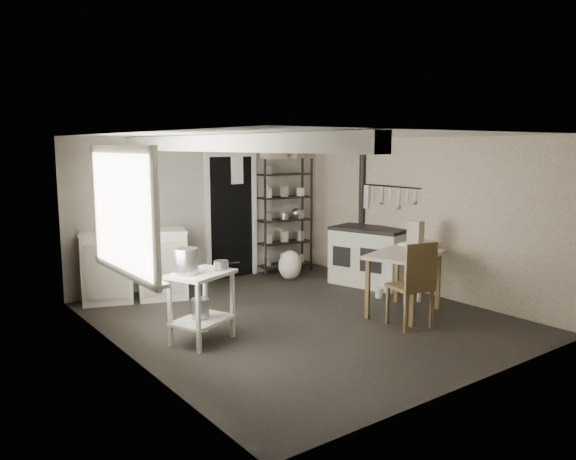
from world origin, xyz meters
TOP-DOWN VIEW (x-y plane):
  - floor at (0.00, 0.00)m, footprint 5.00×5.00m
  - ceiling at (0.00, 0.00)m, footprint 5.00×5.00m
  - wall_back at (0.00, 2.50)m, footprint 4.50×0.02m
  - wall_front at (0.00, -2.50)m, footprint 4.50×0.02m
  - wall_left at (-2.25, 0.00)m, footprint 0.02×5.00m
  - wall_right at (2.25, 0.00)m, footprint 0.02×5.00m
  - window at (-2.22, 0.20)m, footprint 0.12×1.76m
  - doorway at (0.45, 2.47)m, footprint 0.96×0.10m
  - ceiling_beam at (-1.20, 0.00)m, footprint 0.18×5.00m
  - wallpaper_panel at (2.24, 0.00)m, footprint 0.01×5.00m
  - utensil_rail at (2.19, 0.60)m, footprint 0.06×1.20m
  - prep_table at (-1.43, -0.02)m, footprint 0.83×0.72m
  - stockpot at (-1.59, 0.00)m, footprint 0.30×0.30m
  - saucepan at (-1.19, -0.04)m, footprint 0.18×0.18m
  - bucket at (-1.43, 0.01)m, footprint 0.24×0.24m
  - base_cabinets at (-1.35, 2.15)m, footprint 1.64×1.12m
  - mixing_bowl at (-1.22, 2.13)m, footprint 0.36×0.36m
  - counter_cup at (-1.64, 2.02)m, footprint 0.14×0.14m
  - shelf_rack at (1.41, 2.31)m, footprint 0.97×0.49m
  - shelf_jar at (1.05, 2.29)m, footprint 0.11×0.11m
  - storage_box_a at (1.18, 2.29)m, footprint 0.36×0.32m
  - storage_box_b at (1.61, 2.28)m, footprint 0.33×0.32m
  - stove at (1.92, 0.75)m, footprint 0.94×1.29m
  - stovepipe at (2.21, 1.23)m, footprint 0.12×0.12m
  - side_ledge at (1.77, -0.38)m, footprint 0.56×0.30m
  - oats_box at (1.67, -0.38)m, footprint 0.13×0.21m
  - work_table at (1.19, -0.62)m, footprint 1.25×1.05m
  - table_cup at (1.39, -0.78)m, footprint 0.12×0.12m
  - chair at (0.85, -1.02)m, footprint 0.53×0.54m
  - flour_sack at (1.12, 1.76)m, footprint 0.46×0.42m
  - floor_crock at (1.50, 0.10)m, footprint 0.13×0.13m

SIDE VIEW (x-z plane):
  - floor at x=0.00m, z-range 0.00..0.00m
  - floor_crock at x=1.50m, z-range 0.00..0.15m
  - flour_sack at x=1.12m, z-range 0.00..0.48m
  - work_table at x=1.19m, z-range -0.02..0.78m
  - bucket at x=-1.43m, z-range 0.28..0.49m
  - prep_table at x=-1.43m, z-range 0.00..0.80m
  - side_ledge at x=1.77m, z-range 0.00..0.86m
  - stove at x=1.92m, z-range -0.01..0.89m
  - base_cabinets at x=-1.35m, z-range -0.04..0.96m
  - chair at x=0.85m, z-range -0.04..1.01m
  - table_cup at x=1.39m, z-range 0.76..0.84m
  - saucepan at x=-1.19m, z-range 0.80..0.90m
  - stockpot at x=-1.59m, z-range 0.80..1.08m
  - shelf_rack at x=1.41m, z-range -0.03..1.93m
  - mixing_bowl at x=-1.22m, z-range 0.92..0.99m
  - counter_cup at x=-1.64m, z-range 0.92..1.02m
  - doorway at x=0.45m, z-range -0.04..2.04m
  - oats_box at x=1.67m, z-range 0.86..1.16m
  - wall_back at x=0.00m, z-range 0.00..2.30m
  - wall_front at x=0.00m, z-range 0.00..2.30m
  - wall_left at x=-2.25m, z-range 0.00..2.30m
  - wall_right at x=2.25m, z-range 0.00..2.30m
  - wallpaper_panel at x=2.24m, z-range 0.00..2.30m
  - shelf_jar at x=1.05m, z-range 1.27..1.47m
  - window at x=-2.22m, z-range 0.86..2.14m
  - utensil_rail at x=2.19m, z-range 1.33..1.77m
  - stovepipe at x=2.21m, z-range 0.81..2.37m
  - storage_box_b at x=1.61m, z-range 1.91..2.07m
  - storage_box_a at x=1.18m, z-range 1.89..2.13m
  - ceiling_beam at x=-1.20m, z-range 2.11..2.29m
  - ceiling at x=0.00m, z-range 2.30..2.30m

